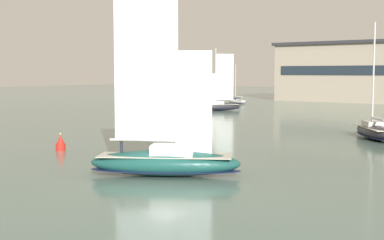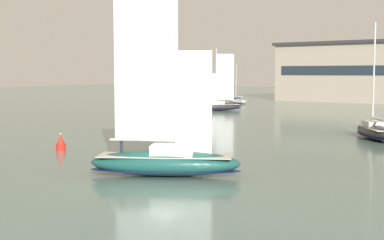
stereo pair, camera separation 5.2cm
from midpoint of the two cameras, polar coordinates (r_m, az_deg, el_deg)
name	(u,v)px [view 2 (the right image)]	position (r m, az deg, el deg)	size (l,w,h in m)	color
ground_plane	(165,176)	(35.84, -2.85, -5.95)	(400.00, 400.00, 0.00)	slate
waterfront_building	(359,72)	(132.85, 17.39, 4.94)	(36.71, 18.06, 13.99)	tan
sailboat_main	(165,159)	(35.65, -2.83, -4.21)	(10.12, 7.76, 13.94)	#194C47
sailboat_moored_near_marina	(237,101)	(117.70, 4.85, 2.03)	(6.43, 4.20, 8.63)	silver
sailboat_moored_mid_channel	(374,131)	(58.55, 18.90, -1.11)	(7.18, 8.49, 12.03)	#232328
sailboat_moored_outer_mooring	(219,105)	(96.43, 2.96, 1.56)	(6.90, 7.73, 11.18)	#232328
channel_buoy	(61,144)	(48.48, -13.80, -2.46)	(0.84, 0.84, 1.57)	red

